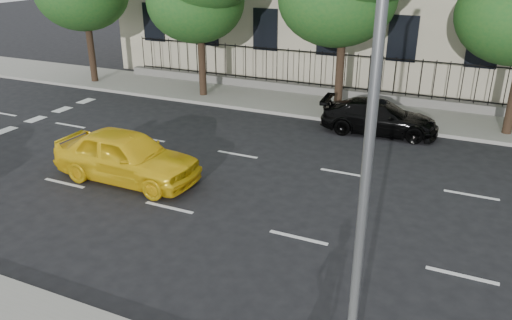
{
  "coord_description": "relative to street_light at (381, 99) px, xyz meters",
  "views": [
    {
      "loc": [
        3.61,
        -8.17,
        6.94
      ],
      "look_at": [
        -1.45,
        3.0,
        1.76
      ],
      "focal_mm": 35.0,
      "sensor_mm": 36.0,
      "label": 1
    }
  ],
  "objects": [
    {
      "name": "ground",
      "position": [
        -2.5,
        1.77,
        -5.15
      ],
      "size": [
        120.0,
        120.0,
        0.0
      ],
      "primitive_type": "plane",
      "color": "black",
      "rests_on": "ground"
    },
    {
      "name": "far_sidewalk",
      "position": [
        -2.5,
        15.77,
        -5.07
      ],
      "size": [
        60.0,
        4.0,
        0.15
      ],
      "primitive_type": "cube",
      "color": "gray",
      "rests_on": "ground"
    },
    {
      "name": "lane_markings",
      "position": [
        -2.5,
        6.52,
        -5.14
      ],
      "size": [
        49.6,
        4.62,
        0.01
      ],
      "primitive_type": null,
      "color": "silver",
      "rests_on": "ground"
    },
    {
      "name": "iron_fence",
      "position": [
        -2.5,
        17.47,
        -4.5
      ],
      "size": [
        30.0,
        0.5,
        2.2
      ],
      "color": "slate",
      "rests_on": "far_sidewalk"
    },
    {
      "name": "street_light",
      "position": [
        0.0,
        0.0,
        0.0
      ],
      "size": [
        0.25,
        3.32,
        8.05
      ],
      "color": "slate",
      "rests_on": "near_sidewalk"
    },
    {
      "name": "yellow_taxi",
      "position": [
        -8.78,
        5.37,
        -4.31
      ],
      "size": [
        4.91,
        2.01,
        1.67
      ],
      "primitive_type": "imported",
      "rotation": [
        0.0,
        0.0,
        1.56
      ],
      "color": "yellow",
      "rests_on": "ground"
    },
    {
      "name": "black_sedan",
      "position": [
        -2.3,
        13.27,
        -4.47
      ],
      "size": [
        4.8,
        2.24,
        1.36
      ],
      "primitive_type": "imported",
      "rotation": [
        0.0,
        0.0,
        1.64
      ],
      "color": "black",
      "rests_on": "ground"
    }
  ]
}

